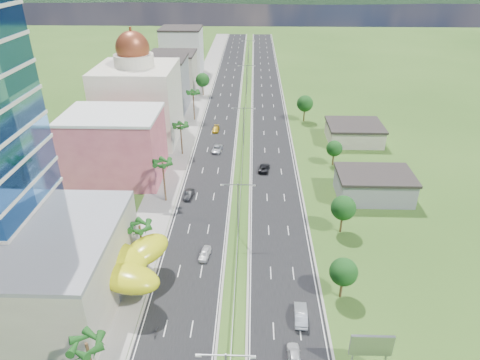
{
  "coord_description": "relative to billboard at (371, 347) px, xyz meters",
  "views": [
    {
      "loc": [
        2.33,
        -53.97,
        46.44
      ],
      "look_at": [
        0.09,
        18.69,
        7.0
      ],
      "focal_mm": 32.0,
      "sensor_mm": 36.0,
      "label": 1
    }
  ],
  "objects": [
    {
      "name": "leafy_tree_rc",
      "position": [
        5.0,
        58.0,
        -0.05
      ],
      "size": [
        3.85,
        3.85,
        6.33
      ],
      "color": "#47301C",
      "rests_on": "ground"
    },
    {
      "name": "car_dark_far_right",
      "position": [
        -11.74,
        54.49,
        -3.69
      ],
      "size": [
        3.06,
        5.27,
        1.38
      ],
      "primitive_type": "imported",
      "rotation": [
        0.0,
        0.0,
        2.98
      ],
      "color": "black",
      "rests_on": "road_right"
    },
    {
      "name": "car_white_near_left",
      "position": [
        -22.48,
        21.8,
        -3.7
      ],
      "size": [
        2.19,
        4.17,
        1.35
      ],
      "primitive_type": "imported",
      "rotation": [
        0.0,
        0.0,
        -0.15
      ],
      "color": "silver",
      "rests_on": "road_left"
    },
    {
      "name": "palm_tree_e",
      "position": [
        -32.5,
        88.0,
        3.89
      ],
      "size": [
        3.6,
        3.6,
        9.4
      ],
      "color": "#47301C",
      "rests_on": "ground"
    },
    {
      "name": "median_guardrail",
      "position": [
        -17.0,
        89.99,
        -3.8
      ],
      "size": [
        0.1,
        216.06,
        0.76
      ],
      "color": "gray",
      "rests_on": "ground"
    },
    {
      "name": "shed_far",
      "position": [
        13.0,
        73.0,
        -2.22
      ],
      "size": [
        14.0,
        12.0,
        4.4
      ],
      "primitive_type": "cube",
      "color": "#ADA28E",
      "rests_on": "ground"
    },
    {
      "name": "car_silver_mid_left",
      "position": [
        -23.77,
        65.03,
        -3.7
      ],
      "size": [
        2.82,
        5.15,
        1.37
      ],
      "primitive_type": "imported",
      "rotation": [
        0.0,
        0.0,
        -0.11
      ],
      "color": "#A9ACB1",
      "rests_on": "road_left"
    },
    {
      "name": "sidewalk_left",
      "position": [
        -34.0,
        108.0,
        -4.36
      ],
      "size": [
        7.0,
        260.0,
        0.12
      ],
      "primitive_type": "cube",
      "color": "gray",
      "rests_on": "ground"
    },
    {
      "name": "lime_canopy",
      "position": [
        -37.0,
        14.0,
        0.57
      ],
      "size": [
        18.0,
        15.0,
        7.4
      ],
      "color": "#BABC12",
      "rests_on": "ground"
    },
    {
      "name": "car_dark_left",
      "position": [
        -27.91,
        41.58,
        -3.68
      ],
      "size": [
        1.92,
        4.37,
        1.4
      ],
      "primitive_type": "imported",
      "rotation": [
        0.0,
        0.0,
        -0.11
      ],
      "color": "black",
      "rests_on": "road_left"
    },
    {
      "name": "car_white_near_right",
      "position": [
        -8.89,
        1.53,
        -3.68
      ],
      "size": [
        1.82,
        4.19,
        1.4
      ],
      "primitive_type": "imported",
      "rotation": [
        0.0,
        0.0,
        3.18
      ],
      "color": "silver",
      "rests_on": "road_right"
    },
    {
      "name": "road_right",
      "position": [
        -9.5,
        108.0,
        -4.4
      ],
      "size": [
        11.0,
        260.0,
        0.04
      ],
      "primitive_type": "cube",
      "color": "black",
      "rests_on": "ground"
    },
    {
      "name": "car_silver_right",
      "position": [
        -7.43,
        8.32,
        -3.55
      ],
      "size": [
        2.01,
        5.11,
        1.66
      ],
      "primitive_type": "imported",
      "rotation": [
        0.0,
        0.0,
        3.09
      ],
      "color": "#B6BABE",
      "rests_on": "road_right"
    },
    {
      "name": "pink_shophouse",
      "position": [
        -45.0,
        50.0,
        3.08
      ],
      "size": [
        20.0,
        15.0,
        15.0
      ],
      "primitive_type": "cube",
      "color": "#C14F60",
      "rests_on": "ground"
    },
    {
      "name": "leafy_tree_rd",
      "position": [
        1.0,
        88.0,
        1.16
      ],
      "size": [
        4.9,
        4.9,
        8.05
      ],
      "color": "#47301C",
      "rests_on": "ground"
    },
    {
      "name": "ground",
      "position": [
        -17.0,
        18.0,
        -4.42
      ],
      "size": [
        500.0,
        500.0,
        0.0
      ],
      "primitive_type": "plane",
      "color": "#2D5119",
      "rests_on": "ground"
    },
    {
      "name": "palm_tree_b",
      "position": [
        -32.5,
        20.0,
        2.64
      ],
      "size": [
        3.6,
        3.6,
        8.1
      ],
      "color": "#47301C",
      "rests_on": "ground"
    },
    {
      "name": "streetlight_median_d",
      "position": [
        -17.0,
        113.0,
        2.33
      ],
      "size": [
        6.04,
        0.25,
        11.0
      ],
      "color": "gray",
      "rests_on": "ground"
    },
    {
      "name": "palm_tree_c",
      "position": [
        -32.5,
        40.0,
        4.08
      ],
      "size": [
        3.6,
        3.6,
        9.6
      ],
      "color": "#47301C",
      "rests_on": "ground"
    },
    {
      "name": "palm_tree_a",
      "position": [
        -32.5,
        -4.0,
        3.6
      ],
      "size": [
        3.6,
        3.6,
        9.1
      ],
      "color": "#47301C",
      "rests_on": "ground"
    },
    {
      "name": "leafy_tree_ra",
      "position": [
        -1.0,
        13.0,
        0.35
      ],
      "size": [
        4.2,
        4.2,
        6.9
      ],
      "color": "#47301C",
      "rests_on": "ground"
    },
    {
      "name": "leafy_tree_rb",
      "position": [
        2.0,
        30.0,
        0.76
      ],
      "size": [
        4.55,
        4.55,
        7.47
      ],
      "color": "#47301C",
      "rests_on": "ground"
    },
    {
      "name": "shed_near",
      "position": [
        11.0,
        43.0,
        -1.92
      ],
      "size": [
        15.0,
        10.0,
        5.0
      ],
      "primitive_type": "cube",
      "color": "gray",
      "rests_on": "ground"
    },
    {
      "name": "car_yellow_far_left",
      "position": [
        -25.21,
        78.93,
        -3.74
      ],
      "size": [
        2.02,
        4.49,
        1.28
      ],
      "primitive_type": "imported",
      "rotation": [
        0.0,
        0.0,
        -0.05
      ],
      "color": "gold",
      "rests_on": "road_left"
    },
    {
      "name": "mall_podium",
      "position": [
        -49.0,
        12.0,
        1.08
      ],
      "size": [
        30.0,
        24.0,
        11.0
      ],
      "primitive_type": "cube",
      "color": "#ADA28E",
      "rests_on": "ground"
    },
    {
      "name": "billboard",
      "position": [
        0.0,
        0.0,
        0.0
      ],
      "size": [
        5.2,
        0.35,
        6.2
      ],
      "color": "gray",
      "rests_on": "ground"
    },
    {
      "name": "leafy_tree_lfar",
      "position": [
        -32.5,
        113.0,
        1.16
      ],
      "size": [
        4.9,
        4.9,
        8.05
      ],
      "color": "#47301C",
      "rests_on": "ground"
    },
    {
      "name": "domed_building",
      "position": [
        -45.0,
        73.0,
        6.93
      ],
      "size": [
        20.0,
        20.0,
        28.7
      ],
      "color": "beige",
      "rests_on": "ground"
    },
    {
      "name": "midrise_grey",
      "position": [
        -44.0,
        98.0,
        3.58
      ],
      "size": [
        16.0,
        15.0,
        16.0
      ],
      "primitive_type": "cube",
      "color": "gray",
      "rests_on": "ground"
    },
    {
      "name": "motorcycle",
      "position": [
        -27.39,
        4.93,
        -3.81
      ],
      "size": [
        0.66,
        1.82,
        1.14
      ],
      "primitive_type": "imported",
      "rotation": [
        0.0,
        0.0,
        -0.07
      ],
      "color": "black",
      "rests_on": "road_left"
    },
    {
      "name": "midrise_beige",
      "position": [
        -44.0,
        120.0,
        2.08
      ],
      "size": [
        16.0,
        15.0,
        13.0
      ],
      "primitive_type": "cube",
      "color": "#ADA28E",
      "rests_on": "ground"
    },
    {
      "name": "midrise_white",
      "position": [
        -44.0,
        143.0,
        4.58
      ],
      "size": [
        16.0,
        15.0,
        18.0
      ],
      "primitive_type": "cube",
      "color": "silver",
      "rests_on": "ground"
    },
    {
      "name": "streetlight_median_e",
      "position": [
        -17.0,
        158.0,
        2.33
      ],
      "size": [
        6.04,
        0.25,
        11.0
      ],
      "color": "gray",
      "rests_on": "ground"
    },
    {
      "name": "palm_tree_d",
      "position": [
        -32.5,
        63.0,
        3.12
      ],
      "size": [
        3.6,
        3.6,
        8.6
      ],
      "color": "#47301C",
      "rests_on": "ground"
    },
    {
      "name": "streetlight_median_c",
      "position": [
        -17.0,
        68.0,
        2.33
      ],
      "size": [
        6.04,
        0.25,
        11.0
      ],
      "color": "gray",
      "rests_on": "ground"
    },
    {
      "name": "road_left",
      "position": [
        -24.5,
        108.0,
        -4.4
      ],
      "size": [
        11.0,
        260.0,
        0.04
      ],
      "primitive_type": "cube",
      "color": "black",
      "rests_on": "ground"
    },
    {
      "name": "streetlight_median_b",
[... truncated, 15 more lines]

